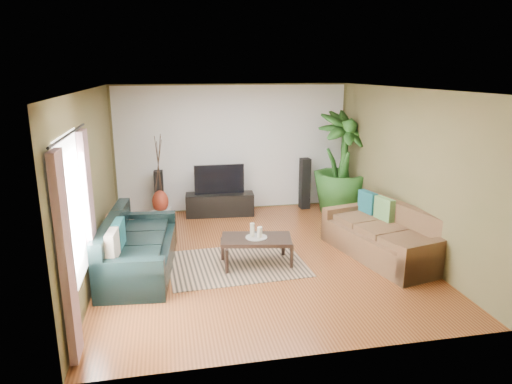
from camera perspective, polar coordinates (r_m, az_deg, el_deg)
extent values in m
plane|color=brown|center=(7.59, 0.29, -8.06)|extent=(5.50, 5.50, 0.00)
plane|color=white|center=(6.99, 0.32, 12.75)|extent=(5.50, 5.50, 0.00)
plane|color=brown|center=(9.83, -2.88, 5.47)|extent=(5.00, 0.00, 5.00)
plane|color=brown|center=(4.62, 7.12, -5.71)|extent=(5.00, 0.00, 5.00)
plane|color=brown|center=(7.12, -19.81, 0.92)|extent=(0.00, 5.50, 5.50)
plane|color=brown|center=(8.04, 18.08, 2.59)|extent=(0.00, 5.50, 5.50)
plane|color=white|center=(9.82, -2.87, 5.46)|extent=(4.90, 0.00, 4.90)
plane|color=white|center=(5.59, -21.95, -2.49)|extent=(0.00, 1.80, 1.80)
cube|color=gray|center=(4.96, -22.63, -7.78)|extent=(0.08, 0.35, 2.20)
cube|color=gray|center=(6.35, -20.11, -2.63)|extent=(0.08, 0.35, 2.20)
cylinder|color=black|center=(5.39, -22.36, 6.70)|extent=(0.03, 1.90, 0.03)
cube|color=black|center=(7.18, -14.37, -6.29)|extent=(1.14, 2.28, 0.85)
cube|color=brown|center=(7.74, 15.50, -4.81)|extent=(1.44, 2.30, 0.85)
cube|color=tan|center=(7.32, -2.42, -8.96)|extent=(2.19, 1.61, 0.01)
cube|color=black|center=(7.23, 0.05, -7.38)|extent=(1.18, 0.78, 0.44)
cylinder|color=gray|center=(7.14, 0.05, -5.68)|extent=(0.34, 0.34, 0.01)
cylinder|color=beige|center=(7.12, -0.48, -4.75)|extent=(0.07, 0.07, 0.22)
cylinder|color=white|center=(7.08, 0.43, -5.08)|extent=(0.07, 0.07, 0.17)
cylinder|color=beige|center=(7.18, 0.50, -4.90)|extent=(0.07, 0.07, 0.14)
cube|color=black|center=(9.64, -4.54, -1.55)|extent=(1.44, 0.53, 0.47)
cube|color=black|center=(9.52, -4.62, 1.61)|extent=(1.04, 0.06, 0.61)
cube|color=black|center=(9.67, -11.99, -0.22)|extent=(0.19, 0.21, 0.98)
cube|color=black|center=(10.09, 6.11, 1.07)|extent=(0.21, 0.23, 1.12)
imported|color=#204D19|center=(9.79, 10.69, 3.55)|extent=(1.51, 1.51, 2.15)
cylinder|color=black|center=(10.00, 10.44, -1.63)|extent=(0.40, 0.40, 0.31)
cube|color=gray|center=(9.16, -11.76, -3.15)|extent=(0.43, 0.43, 0.34)
ellipsoid|color=maroon|center=(9.06, -11.87, -1.17)|extent=(0.31, 0.31, 0.44)
cube|color=brown|center=(8.32, -16.51, -4.69)|extent=(0.51, 0.51, 0.52)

